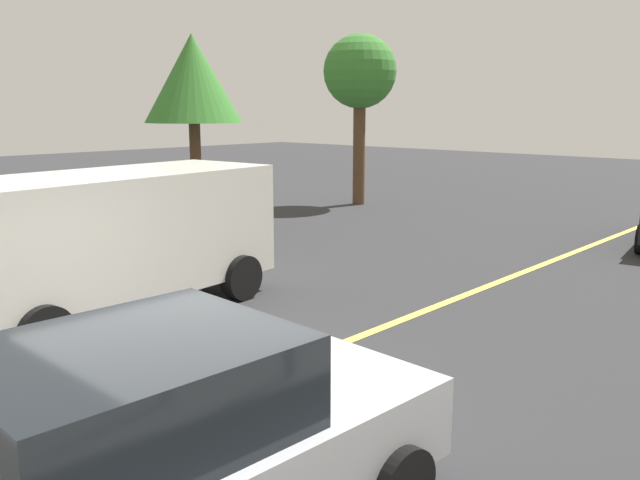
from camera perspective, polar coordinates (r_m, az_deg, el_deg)
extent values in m
plane|color=#2D2D30|center=(7.43, -12.02, -14.02)|extent=(80.00, 80.00, 0.00)
cube|color=#E0D14C|center=(9.32, 3.35, -8.39)|extent=(28.00, 0.16, 0.01)
cube|color=silver|center=(10.51, -17.63, 0.60)|extent=(5.37, 2.49, 1.82)
cylinder|color=black|center=(8.99, -22.84, -7.53)|extent=(0.78, 0.33, 0.76)
cylinder|color=black|center=(11.07, -6.83, -3.24)|extent=(0.78, 0.33, 0.76)
cylinder|color=black|center=(12.51, -13.43, -1.77)|extent=(0.78, 0.33, 0.76)
cube|color=#B7BABF|center=(5.02, -13.21, -18.82)|extent=(4.35, 2.07, 0.67)
cube|color=black|center=(4.63, -15.89, -12.37)|extent=(2.12, 1.75, 0.67)
cylinder|color=black|center=(6.59, -6.40, -14.19)|extent=(0.65, 0.25, 0.64)
cylinder|color=#513823|center=(17.23, -10.67, 5.31)|extent=(0.28, 0.28, 2.79)
cone|color=#387A2D|center=(17.16, -10.98, 13.59)|extent=(2.45, 2.45, 2.17)
cylinder|color=#513823|center=(21.91, 3.40, 7.89)|extent=(0.40, 0.40, 3.67)
sphere|color=#387A2D|center=(21.90, 3.48, 14.39)|extent=(2.36, 2.36, 2.36)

